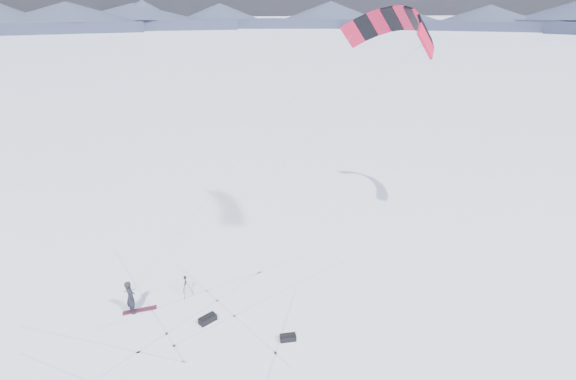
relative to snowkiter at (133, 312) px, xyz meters
name	(u,v)px	position (x,y,z in m)	size (l,w,h in m)	color
ground	(176,326)	(1.86, -1.72, 0.00)	(1800.00, 1800.00, 0.00)	white
horizon_hills	(168,262)	(1.86, -1.72, 3.49)	(704.84, 706.81, 8.62)	black
snow_tracks	(165,339)	(1.29, -2.44, 0.00)	(17.62, 14.39, 0.01)	#B0BEE2
snowkiter	(133,312)	(0.00, 0.00, 0.00)	(0.65, 0.42, 1.77)	black
snowboard	(140,310)	(0.31, -0.01, 0.02)	(1.58, 0.30, 0.04)	maroon
tripod	(186,283)	(2.62, 0.39, 0.76)	(0.53, 0.61, 1.17)	black
gear_bag_a	(208,319)	(3.29, -1.93, 0.16)	(0.90, 0.67, 0.37)	black
gear_bag_b	(288,337)	(6.44, -4.32, 0.14)	(0.76, 0.47, 0.33)	black
power_kite	(394,28)	(13.76, 0.80, 12.66)	(15.08, 6.53, 12.42)	#BD1233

